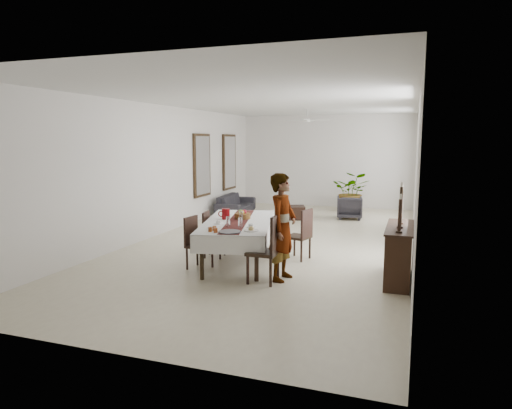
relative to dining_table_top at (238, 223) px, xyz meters
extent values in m
cube|color=beige|center=(0.20, 1.95, -0.77)|extent=(6.00, 12.00, 0.00)
cube|color=silver|center=(0.20, 1.95, 2.43)|extent=(6.00, 12.00, 0.02)
cube|color=white|center=(0.20, 7.95, 0.83)|extent=(6.00, 0.02, 3.20)
cube|color=white|center=(0.20, -4.05, 0.83)|extent=(6.00, 0.02, 3.20)
cube|color=white|center=(-2.80, 1.95, 0.83)|extent=(0.02, 12.00, 3.20)
cube|color=white|center=(3.20, 1.95, 0.83)|extent=(0.02, 12.00, 3.20)
cube|color=black|center=(0.00, 0.00, 0.00)|extent=(1.63, 2.71, 0.05)
cylinder|color=black|center=(-0.16, -1.28, -0.40)|extent=(0.09, 0.09, 0.74)
cylinder|color=black|center=(0.74, -1.06, -0.40)|extent=(0.09, 0.09, 0.74)
cylinder|color=black|center=(-0.74, 1.06, -0.40)|extent=(0.09, 0.09, 0.74)
cylinder|color=black|center=(0.16, 1.28, -0.40)|extent=(0.09, 0.09, 0.74)
cube|color=silver|center=(0.00, 0.00, 0.03)|extent=(1.86, 2.94, 0.01)
cube|color=white|center=(-0.60, -0.15, -0.12)|extent=(0.66, 2.65, 0.32)
cube|color=silver|center=(0.60, 0.15, -0.12)|extent=(0.66, 2.65, 0.32)
cube|color=white|center=(0.33, -1.32, -0.12)|extent=(1.21, 0.31, 0.32)
cube|color=white|center=(-0.33, 1.32, -0.12)|extent=(1.21, 0.31, 0.32)
cube|color=#551C18|center=(0.00, 0.00, 0.04)|extent=(0.99, 2.65, 0.00)
cylinder|color=maroon|center=(-0.29, 0.09, 0.14)|extent=(0.19, 0.19, 0.21)
torus|color=maroon|center=(-0.38, 0.07, 0.14)|extent=(0.13, 0.05, 0.13)
cylinder|color=white|center=(0.29, -0.64, 0.13)|extent=(0.07, 0.07, 0.18)
cylinder|color=white|center=(0.04, -0.59, 0.13)|extent=(0.07, 0.07, 0.18)
cylinder|color=white|center=(0.04, 0.06, 0.13)|extent=(0.07, 0.07, 0.18)
cylinder|color=silver|center=(0.46, -0.54, 0.07)|extent=(0.09, 0.09, 0.06)
cylinder|color=white|center=(0.46, -0.54, 0.04)|extent=(0.16, 0.16, 0.01)
cylinder|color=silver|center=(-0.22, -0.43, 0.07)|extent=(0.09, 0.09, 0.06)
cylinder|color=white|center=(-0.22, -0.43, 0.04)|extent=(0.16, 0.16, 0.01)
cylinder|color=silver|center=(0.57, -0.84, 0.05)|extent=(0.25, 0.25, 0.02)
sphere|color=tan|center=(0.57, -0.84, 0.07)|extent=(0.09, 0.09, 0.09)
cylinder|color=white|center=(-0.12, -0.84, 0.05)|extent=(0.25, 0.25, 0.02)
cylinder|color=white|center=(-0.47, 0.48, 0.05)|extent=(0.25, 0.25, 0.02)
cylinder|color=#46454B|center=(0.27, -1.08, 0.05)|extent=(0.38, 0.38, 0.02)
cylinder|color=#9B3F16|center=(0.05, -1.16, 0.08)|extent=(0.07, 0.07, 0.08)
cylinder|color=brown|center=(-0.07, -1.13, 0.08)|extent=(0.07, 0.07, 0.08)
cylinder|color=#8D4414|center=(-0.04, -1.01, 0.08)|extent=(0.07, 0.07, 0.08)
cylinder|color=brown|center=(-0.01, 0.27, 0.09)|extent=(0.32, 0.32, 0.11)
sphere|color=maroon|center=(0.01, 0.30, 0.17)|extent=(0.09, 0.09, 0.09)
sphere|color=olive|center=(-0.06, 0.29, 0.17)|extent=(0.08, 0.08, 0.08)
sphere|color=gold|center=(0.00, 0.22, 0.17)|extent=(0.09, 0.09, 0.09)
cube|color=black|center=(0.86, -1.07, -0.26)|extent=(0.49, 0.49, 0.05)
cylinder|color=black|center=(1.05, -1.27, -0.53)|extent=(0.05, 0.05, 0.48)
cylinder|color=black|center=(1.06, -0.88, -0.53)|extent=(0.05, 0.05, 0.48)
cylinder|color=black|center=(0.66, -1.26, -0.53)|extent=(0.05, 0.05, 0.48)
cylinder|color=black|center=(0.67, -0.87, -0.53)|extent=(0.05, 0.05, 0.48)
cube|color=black|center=(1.08, -1.08, 0.07)|extent=(0.05, 0.48, 0.61)
cube|color=black|center=(1.05, 0.56, -0.32)|extent=(0.52, 0.52, 0.05)
cylinder|color=black|center=(1.17, 0.35, -0.55)|extent=(0.05, 0.05, 0.42)
cylinder|color=black|center=(1.26, 0.68, -0.55)|extent=(0.05, 0.05, 0.42)
cylinder|color=black|center=(0.83, 0.44, -0.55)|extent=(0.05, 0.05, 0.42)
cylinder|color=black|center=(0.92, 0.78, -0.55)|extent=(0.05, 0.05, 0.42)
cube|color=black|center=(1.24, 0.51, -0.03)|extent=(0.15, 0.42, 0.54)
cube|color=black|center=(-0.49, -0.69, -0.34)|extent=(0.46, 0.46, 0.05)
cylinder|color=black|center=(-0.63, -0.50, -0.56)|extent=(0.05, 0.05, 0.40)
cylinder|color=black|center=(-0.68, -0.83, -0.56)|extent=(0.05, 0.05, 0.40)
cylinder|color=black|center=(-0.30, -0.55, -0.56)|extent=(0.05, 0.05, 0.40)
cylinder|color=black|center=(-0.35, -0.88, -0.56)|extent=(0.05, 0.05, 0.40)
cube|color=black|center=(-0.67, -0.67, -0.06)|extent=(0.09, 0.41, 0.52)
cube|color=black|center=(-0.58, 0.18, -0.36)|extent=(0.43, 0.43, 0.04)
cylinder|color=black|center=(-0.76, 0.32, -0.57)|extent=(0.04, 0.04, 0.39)
cylinder|color=black|center=(-0.72, 0.00, -0.57)|extent=(0.04, 0.04, 0.39)
cylinder|color=black|center=(-0.44, 0.35, -0.57)|extent=(0.04, 0.04, 0.39)
cylinder|color=black|center=(-0.40, 0.04, -0.57)|extent=(0.04, 0.04, 0.39)
cube|color=black|center=(-0.76, 0.15, -0.09)|extent=(0.08, 0.39, 0.50)
imported|color=gray|center=(1.12, -0.83, 0.14)|extent=(0.50, 0.70, 1.81)
cube|color=black|center=(2.98, -0.24, -0.32)|extent=(0.40, 1.49, 0.89)
cube|color=black|center=(2.98, -0.24, 0.14)|extent=(0.44, 1.55, 0.03)
cylinder|color=black|center=(2.98, -0.78, 0.17)|extent=(0.10, 0.10, 0.03)
cylinder|color=black|center=(2.98, -0.78, 0.44)|extent=(0.05, 0.05, 0.50)
cylinder|color=white|center=(2.98, -0.78, 0.72)|extent=(0.04, 0.04, 0.08)
cylinder|color=black|center=(2.98, -0.38, 0.17)|extent=(0.10, 0.10, 0.03)
cylinder|color=black|center=(2.98, -0.38, 0.51)|extent=(0.05, 0.05, 0.65)
cylinder|color=#F0E2D0|center=(2.98, -0.38, 0.87)|extent=(0.04, 0.04, 0.08)
cylinder|color=black|center=(2.98, 0.01, 0.17)|extent=(0.10, 0.10, 0.03)
cylinder|color=black|center=(2.98, 0.01, 0.46)|extent=(0.05, 0.05, 0.55)
cylinder|color=white|center=(2.98, 0.01, 0.77)|extent=(0.04, 0.04, 0.08)
imported|color=#2C292E|center=(-2.22, 5.47, -0.47)|extent=(0.95, 2.09, 0.59)
imported|color=#2B282D|center=(1.38, 5.59, -0.43)|extent=(0.83, 0.85, 0.68)
cube|color=black|center=(-0.29, 4.97, -0.57)|extent=(1.02, 0.84, 0.39)
imported|color=#3A6026|center=(1.26, 7.10, -0.11)|extent=(1.23, 1.09, 1.30)
cube|color=black|center=(-2.76, 4.15, 0.83)|extent=(0.06, 1.05, 1.85)
cube|color=silver|center=(-2.73, 4.15, 0.83)|extent=(0.01, 0.90, 1.70)
cube|color=black|center=(-2.76, 6.25, 0.83)|extent=(0.06, 1.05, 1.85)
cube|color=white|center=(-2.73, 6.25, 0.83)|extent=(0.01, 0.90, 1.70)
cylinder|color=silver|center=(0.20, 4.95, 2.33)|extent=(0.04, 0.04, 0.20)
cylinder|color=white|center=(0.20, 4.95, 2.13)|extent=(0.16, 0.16, 0.08)
cube|color=silver|center=(0.20, 5.30, 2.13)|extent=(0.10, 0.55, 0.01)
cube|color=beige|center=(0.20, 4.60, 2.13)|extent=(0.10, 0.55, 0.01)
cube|color=white|center=(0.55, 4.95, 2.13)|extent=(0.55, 0.10, 0.01)
cube|color=silver|center=(-0.15, 4.95, 2.13)|extent=(0.55, 0.10, 0.01)
camera|label=1|loc=(3.15, -8.04, 1.59)|focal=32.00mm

